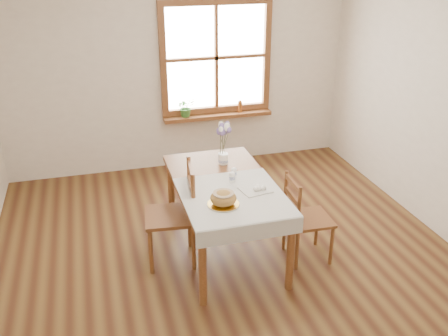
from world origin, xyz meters
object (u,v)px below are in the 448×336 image
at_px(chair_right, 309,218).
at_px(flower_vase, 223,159).
at_px(chair_left, 170,215).
at_px(bread_plate, 223,204).
at_px(dining_table, 224,191).

bearing_deg(chair_right, flower_vase, 43.33).
relative_size(chair_left, flower_vase, 8.90).
bearing_deg(bread_plate, chair_right, 7.55).
bearing_deg(dining_table, bread_plate, -106.29).
bearing_deg(dining_table, chair_right, -23.45).
height_order(chair_right, flower_vase, chair_right).
bearing_deg(chair_left, dining_table, 98.25).
xyz_separation_m(chair_right, flower_vase, (-0.64, 0.73, 0.37)).
height_order(dining_table, chair_right, chair_right).
relative_size(dining_table, flower_vase, 14.44).
bearing_deg(bread_plate, dining_table, 73.71).
relative_size(chair_right, flower_vase, 7.81).
distance_m(dining_table, flower_vase, 0.44).
distance_m(bread_plate, flower_vase, 0.88).
relative_size(dining_table, chair_left, 1.62).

